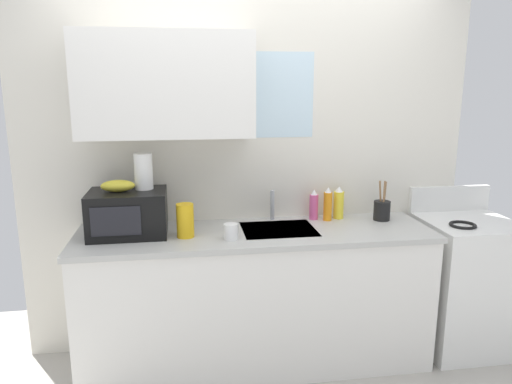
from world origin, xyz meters
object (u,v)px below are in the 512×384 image
object	(u,v)px
stove_range	(464,283)
utensil_crock	(382,210)
mug_white	(231,232)
dish_soap_bottle_yellow	(339,204)
microwave	(128,213)
cereal_canister	(185,221)
banana_bunch	(118,186)
dish_soap_bottle_orange	(328,205)
dish_soap_bottle_pink	(314,205)
paper_towel_roll	(143,171)

from	to	relation	value
stove_range	utensil_crock	distance (m)	0.78
mug_white	utensil_crock	world-z (taller)	utensil_crock
dish_soap_bottle_yellow	mug_white	size ratio (longest dim) A/B	2.32
microwave	cereal_canister	bearing A→B (deg)	-16.13
banana_bunch	dish_soap_bottle_orange	size ratio (longest dim) A/B	0.88
stove_range	utensil_crock	world-z (taller)	utensil_crock
dish_soap_bottle_orange	cereal_canister	bearing A→B (deg)	-167.02
dish_soap_bottle_yellow	cereal_canister	bearing A→B (deg)	-166.16
dish_soap_bottle_pink	dish_soap_bottle_yellow	distance (m)	0.17
mug_white	dish_soap_bottle_yellow	bearing A→B (deg)	24.09
microwave	utensil_crock	distance (m)	1.65
microwave	cereal_canister	xyz separation A→B (m)	(0.34, -0.10, -0.03)
banana_bunch	dish_soap_bottle_orange	world-z (taller)	banana_bunch
banana_bunch	dish_soap_bottle_yellow	bearing A→B (deg)	6.21
dish_soap_bottle_pink	utensil_crock	size ratio (longest dim) A/B	0.75
microwave	mug_white	size ratio (longest dim) A/B	4.84
stove_range	utensil_crock	xyz separation A→B (m)	(-0.58, 0.12, 0.51)
dish_soap_bottle_yellow	mug_white	xyz separation A→B (m)	(-0.77, -0.35, -0.06)
dish_soap_bottle_orange	utensil_crock	bearing A→B (deg)	-7.62
dish_soap_bottle_pink	utensil_crock	bearing A→B (deg)	-11.71
banana_bunch	cereal_canister	world-z (taller)	banana_bunch
dish_soap_bottle_orange	dish_soap_bottle_yellow	size ratio (longest dim) A/B	1.03
dish_soap_bottle_pink	cereal_canister	size ratio (longest dim) A/B	1.01
microwave	cereal_canister	size ratio (longest dim) A/B	2.27
stove_range	utensil_crock	size ratio (longest dim) A/B	3.97
dish_soap_bottle_yellow	utensil_crock	bearing A→B (deg)	-17.21
banana_bunch	utensil_crock	bearing A→B (deg)	2.35
mug_white	utensil_crock	xyz separation A→B (m)	(1.05, 0.26, 0.02)
dish_soap_bottle_orange	mug_white	world-z (taller)	dish_soap_bottle_orange
microwave	dish_soap_bottle_orange	world-z (taller)	microwave
utensil_crock	dish_soap_bottle_pink	bearing A→B (deg)	168.29
dish_soap_bottle_pink	dish_soap_bottle_orange	bearing A→B (deg)	-27.72
cereal_canister	dish_soap_bottle_yellow	bearing A→B (deg)	13.84
microwave	dish_soap_bottle_yellow	xyz separation A→B (m)	(1.38, 0.16, -0.03)
paper_towel_roll	mug_white	size ratio (longest dim) A/B	2.32
dish_soap_bottle_yellow	banana_bunch	bearing A→B (deg)	-173.79
stove_range	paper_towel_roll	xyz separation A→B (m)	(-2.13, 0.10, 0.82)
paper_towel_roll	dish_soap_bottle_orange	world-z (taller)	paper_towel_roll
paper_towel_roll	stove_range	bearing A→B (deg)	-2.59
banana_bunch	dish_soap_bottle_pink	xyz separation A→B (m)	(1.25, 0.16, -0.21)
stove_range	dish_soap_bottle_yellow	bearing A→B (deg)	166.74
microwave	utensil_crock	size ratio (longest dim) A/B	1.69
paper_towel_roll	dish_soap_bottle_yellow	xyz separation A→B (m)	(1.28, 0.11, -0.28)
dish_soap_bottle_pink	mug_white	world-z (taller)	dish_soap_bottle_pink
utensil_crock	microwave	bearing A→B (deg)	-177.53
microwave	stove_range	bearing A→B (deg)	-1.15
banana_bunch	dish_soap_bottle_yellow	distance (m)	1.45
dish_soap_bottle_orange	cereal_canister	xyz separation A→B (m)	(-0.95, -0.22, -0.01)
stove_range	microwave	bearing A→B (deg)	178.85
banana_bunch	utensil_crock	distance (m)	1.72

